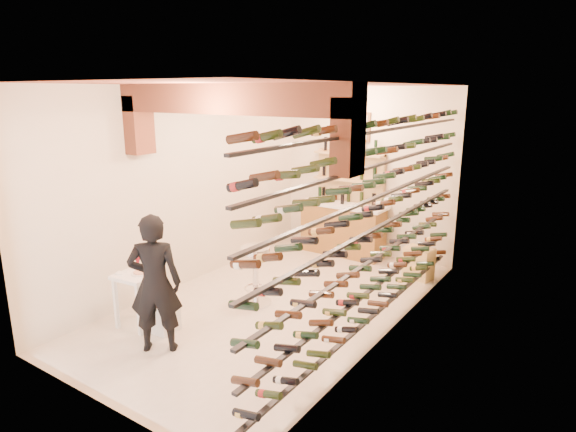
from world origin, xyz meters
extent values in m
plane|color=beige|center=(0.00, 0.00, 0.00)|extent=(6.00, 6.00, 0.00)
cube|color=beige|center=(0.00, 3.00, 1.60)|extent=(3.50, 0.02, 3.20)
cube|color=beige|center=(0.00, -3.00, 1.60)|extent=(3.50, 0.02, 3.20)
cube|color=beige|center=(-1.75, 0.00, 1.60)|extent=(0.02, 6.00, 3.20)
cube|color=beige|center=(1.75, 0.00, 1.60)|extent=(0.02, 6.00, 3.20)
cube|color=#AB523C|center=(0.00, 0.00, 3.20)|extent=(3.50, 6.00, 0.02)
cube|color=#A5573A|center=(0.00, -1.00, 3.02)|extent=(3.50, 0.35, 0.36)
cube|color=#A5573A|center=(-1.63, -1.00, 2.65)|extent=(0.24, 0.35, 0.80)
cube|color=#A5573A|center=(1.63, -1.00, 2.65)|extent=(0.24, 0.35, 0.80)
cube|color=black|center=(1.59, 0.00, 0.25)|extent=(0.06, 5.70, 0.03)
cube|color=black|center=(1.59, 0.00, 0.65)|extent=(0.06, 5.70, 0.03)
cube|color=black|center=(1.59, 0.00, 1.05)|extent=(0.06, 5.70, 0.03)
cube|color=black|center=(1.59, 0.00, 1.45)|extent=(0.06, 5.70, 0.03)
cube|color=black|center=(1.59, 0.00, 1.85)|extent=(0.06, 5.70, 0.03)
cube|color=black|center=(1.59, 0.00, 2.25)|extent=(0.06, 5.70, 0.03)
cube|color=black|center=(1.59, 0.00, 2.65)|extent=(0.06, 5.70, 0.03)
cube|color=olive|center=(-0.30, 2.65, 0.48)|extent=(1.60, 0.55, 0.96)
cube|color=white|center=(-0.30, 2.65, 0.98)|extent=(1.70, 0.62, 0.05)
cube|color=tan|center=(-0.30, 2.92, 1.00)|extent=(1.40, 0.10, 2.00)
cube|color=tan|center=(-0.30, 2.82, 0.45)|extent=(1.40, 0.28, 0.04)
cube|color=tan|center=(-0.30, 2.82, 0.95)|extent=(1.40, 0.28, 0.04)
cube|color=tan|center=(-0.30, 2.82, 1.45)|extent=(1.40, 0.28, 0.04)
cube|color=tan|center=(-0.30, 2.82, 1.95)|extent=(1.40, 0.28, 0.04)
cube|color=brown|center=(-0.30, 2.97, 2.45)|extent=(0.70, 0.04, 0.55)
cube|color=#99998C|center=(-0.30, 2.94, 2.45)|extent=(0.60, 0.01, 0.45)
cube|color=white|center=(-1.14, -1.62, 0.72)|extent=(0.56, 0.56, 0.05)
cube|color=white|center=(-1.33, -1.85, 0.35)|extent=(0.05, 0.05, 0.70)
cube|color=white|center=(-0.91, -1.81, 0.35)|extent=(0.05, 0.05, 0.70)
cube|color=white|center=(-1.37, -1.43, 0.35)|extent=(0.05, 0.05, 0.70)
cube|color=white|center=(-0.95, -1.39, 0.35)|extent=(0.05, 0.05, 0.70)
cylinder|color=white|center=(-1.09, -1.60, 0.76)|extent=(0.24, 0.24, 0.01)
cylinder|color=#BF7266|center=(-1.09, -1.60, 0.77)|extent=(0.18, 0.18, 0.02)
cube|color=white|center=(-1.32, -1.74, 0.76)|extent=(0.16, 0.16, 0.01)
cylinder|color=white|center=(-1.29, -1.47, 0.75)|extent=(0.07, 0.07, 0.00)
cylinder|color=white|center=(-1.29, -1.47, 0.80)|extent=(0.01, 0.01, 0.09)
cone|color=#610811|center=(-1.29, -1.47, 0.87)|extent=(0.07, 0.07, 0.08)
cube|color=white|center=(-0.74, -1.55, 0.20)|extent=(0.34, 0.34, 0.40)
imported|color=black|center=(-0.43, -1.91, 0.87)|extent=(0.75, 0.71, 1.73)
cylinder|color=silver|center=(-0.26, -0.18, 0.02)|extent=(0.46, 0.46, 0.03)
cylinder|color=silver|center=(-0.26, -0.18, 0.43)|extent=(0.09, 0.09, 0.80)
cylinder|color=silver|center=(-0.26, -0.18, 0.85)|extent=(0.44, 0.44, 0.08)
torus|color=silver|center=(-0.26, -0.18, 0.25)|extent=(0.35, 0.35, 0.03)
cube|color=#E2C27C|center=(1.40, 2.20, 0.14)|extent=(0.50, 0.39, 0.27)
cube|color=#E2C27C|center=(1.40, 2.20, 0.41)|extent=(0.51, 0.40, 0.27)
camera|label=1|loc=(3.98, -5.58, 3.11)|focal=30.62mm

